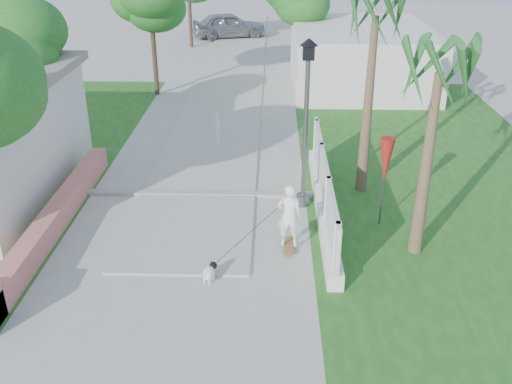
{
  "coord_description": "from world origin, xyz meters",
  "views": [
    {
      "loc": [
        2.04,
        -8.26,
        7.03
      ],
      "look_at": [
        1.68,
        3.97,
        1.1
      ],
      "focal_mm": 40.0,
      "sensor_mm": 36.0,
      "label": 1
    }
  ],
  "objects_px": {
    "patio_umbrella": "(386,162)",
    "skateboarder": "(254,231)",
    "dog": "(210,272)",
    "parked_car": "(229,25)",
    "street_lamp": "(306,119)",
    "bollard": "(217,128)"
  },
  "relations": [
    {
      "from": "bollard",
      "to": "skateboarder",
      "type": "bearing_deg",
      "value": -78.53
    },
    {
      "from": "bollard",
      "to": "patio_umbrella",
      "type": "height_order",
      "value": "patio_umbrella"
    },
    {
      "from": "street_lamp",
      "to": "dog",
      "type": "bearing_deg",
      "value": -120.61
    },
    {
      "from": "street_lamp",
      "to": "patio_umbrella",
      "type": "bearing_deg",
      "value": -27.76
    },
    {
      "from": "dog",
      "to": "parked_car",
      "type": "bearing_deg",
      "value": 115.58
    },
    {
      "from": "skateboarder",
      "to": "dog",
      "type": "bearing_deg",
      "value": 45.99
    },
    {
      "from": "bollard",
      "to": "patio_umbrella",
      "type": "xyz_separation_m",
      "value": [
        4.6,
        -5.5,
        1.1
      ]
    },
    {
      "from": "parked_car",
      "to": "dog",
      "type": "bearing_deg",
      "value": 167.59
    },
    {
      "from": "street_lamp",
      "to": "bollard",
      "type": "bearing_deg",
      "value": 120.96
    },
    {
      "from": "skateboarder",
      "to": "dog",
      "type": "xyz_separation_m",
      "value": [
        -0.91,
        -0.88,
        -0.51
      ]
    },
    {
      "from": "bollard",
      "to": "skateboarder",
      "type": "distance_m",
      "value": 7.39
    },
    {
      "from": "bollard",
      "to": "skateboarder",
      "type": "height_order",
      "value": "skateboarder"
    },
    {
      "from": "skateboarder",
      "to": "parked_car",
      "type": "height_order",
      "value": "skateboarder"
    },
    {
      "from": "bollard",
      "to": "parked_car",
      "type": "relative_size",
      "value": 0.23
    },
    {
      "from": "street_lamp",
      "to": "bollard",
      "type": "distance_m",
      "value": 5.56
    },
    {
      "from": "patio_umbrella",
      "to": "parked_car",
      "type": "height_order",
      "value": "patio_umbrella"
    },
    {
      "from": "patio_umbrella",
      "to": "dog",
      "type": "relative_size",
      "value": 4.31
    },
    {
      "from": "street_lamp",
      "to": "bollard",
      "type": "xyz_separation_m",
      "value": [
        -2.7,
        4.5,
        -1.84
      ]
    },
    {
      "from": "skateboarder",
      "to": "parked_car",
      "type": "relative_size",
      "value": 0.43
    },
    {
      "from": "parked_car",
      "to": "patio_umbrella",
      "type": "bearing_deg",
      "value": 177.19
    },
    {
      "from": "patio_umbrella",
      "to": "dog",
      "type": "xyz_separation_m",
      "value": [
        -4.04,
        -2.62,
        -1.48
      ]
    },
    {
      "from": "patio_umbrella",
      "to": "skateboarder",
      "type": "height_order",
      "value": "patio_umbrella"
    }
  ]
}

